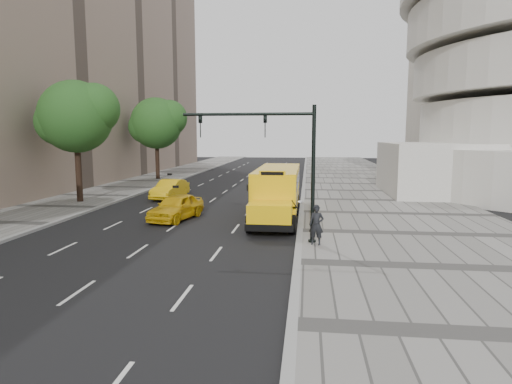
# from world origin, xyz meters

# --- Properties ---
(ground) EXTENTS (140.00, 140.00, 0.00)m
(ground) POSITION_xyz_m (0.00, 0.00, 0.00)
(ground) COLOR black
(ground) RESTS_ON ground
(sidewalk_museum) EXTENTS (12.00, 140.00, 0.15)m
(sidewalk_museum) POSITION_xyz_m (12.00, 0.00, 0.07)
(sidewalk_museum) COLOR gray
(sidewalk_museum) RESTS_ON ground
(sidewalk_far) EXTENTS (6.00, 140.00, 0.15)m
(sidewalk_far) POSITION_xyz_m (-11.00, 0.00, 0.07)
(sidewalk_far) COLOR gray
(sidewalk_far) RESTS_ON ground
(curb_museum) EXTENTS (0.30, 140.00, 0.15)m
(curb_museum) POSITION_xyz_m (6.00, 0.00, 0.07)
(curb_museum) COLOR gray
(curb_museum) RESTS_ON ground
(curb_far) EXTENTS (0.30, 140.00, 0.15)m
(curb_far) POSITION_xyz_m (-8.00, 0.00, 0.07)
(curb_far) COLOR gray
(curb_far) RESTS_ON ground
(building_far) EXTENTS (10.00, 80.00, 32.00)m
(building_far) POSITION_xyz_m (-19.00, 10.00, 16.00)
(building_far) COLOR gray
(building_far) RESTS_ON ground
(tree_b) EXTENTS (5.90, 5.24, 9.01)m
(tree_b) POSITION_xyz_m (-10.40, 2.25, 6.43)
(tree_b) COLOR black
(tree_b) RESTS_ON ground
(tree_c) EXTENTS (6.39, 5.68, 9.21)m
(tree_c) POSITION_xyz_m (-10.39, 19.07, 6.41)
(tree_c) COLOR black
(tree_c) RESTS_ON ground
(school_bus) EXTENTS (2.96, 11.56, 3.19)m
(school_bus) POSITION_xyz_m (4.50, -0.98, 1.76)
(school_bus) COLOR yellow
(school_bus) RESTS_ON ground
(taxi_near) EXTENTS (2.74, 4.83, 1.55)m
(taxi_near) POSITION_xyz_m (-1.46, -2.94, 0.77)
(taxi_near) COLOR gold
(taxi_near) RESTS_ON ground
(taxi_far) EXTENTS (2.00, 4.72, 1.52)m
(taxi_far) POSITION_xyz_m (-4.58, 5.39, 0.76)
(taxi_far) COLOR gold
(taxi_far) RESTS_ON ground
(pedestrian) EXTENTS (0.74, 0.56, 1.82)m
(pedestrian) POSITION_xyz_m (6.78, -8.48, 1.06)
(pedestrian) COLOR black
(pedestrian) RESTS_ON sidewalk_museum
(traffic_signal) EXTENTS (6.18, 0.36, 6.40)m
(traffic_signal) POSITION_xyz_m (5.19, -8.01, 4.09)
(traffic_signal) COLOR black
(traffic_signal) RESTS_ON ground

